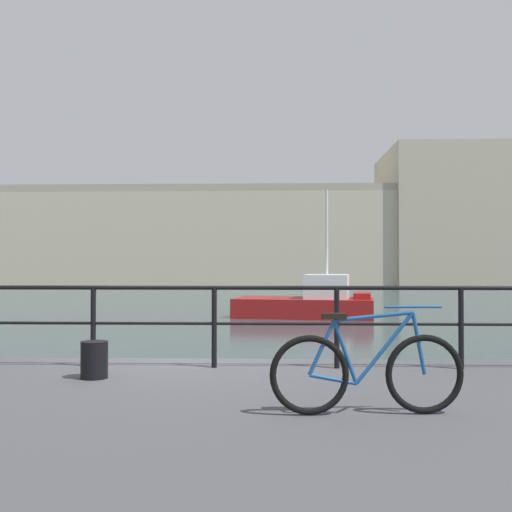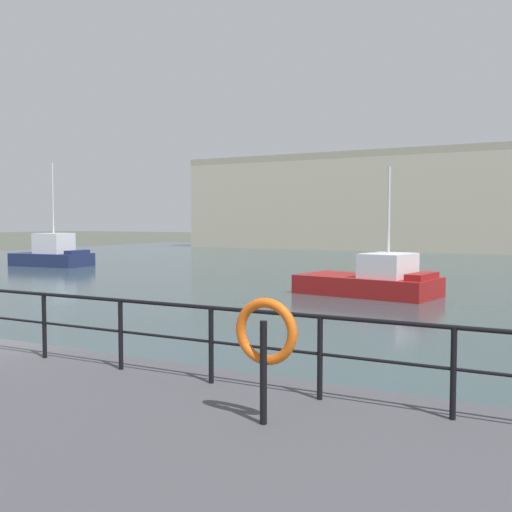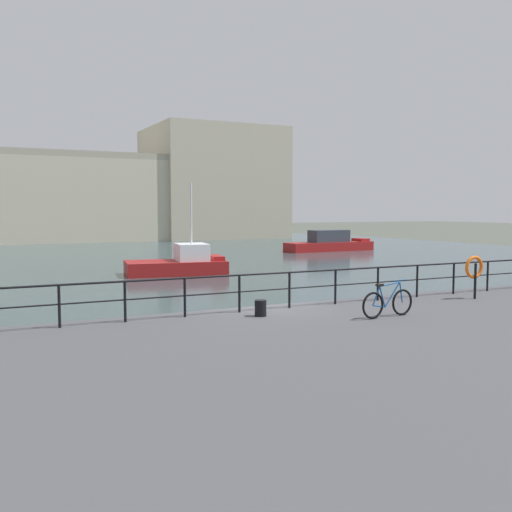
{
  "view_description": "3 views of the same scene",
  "coord_description": "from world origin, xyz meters",
  "px_view_note": "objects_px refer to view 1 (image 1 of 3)",
  "views": [
    {
      "loc": [
        1.29,
        -8.68,
        2.09
      ],
      "look_at": [
        0.81,
        5.87,
        2.3
      ],
      "focal_mm": 42.29,
      "sensor_mm": 36.0,
      "label": 1
    },
    {
      "loc": [
        9.68,
        -7.63,
        2.98
      ],
      "look_at": [
        2.43,
        5.96,
        2.07
      ],
      "focal_mm": 41.79,
      "sensor_mm": 36.0,
      "label": 2
    },
    {
      "loc": [
        -7.93,
        -15.49,
        3.62
      ],
      "look_at": [
        1.47,
        3.45,
        1.93
      ],
      "focal_mm": 41.03,
      "sensor_mm": 36.0,
      "label": 3
    }
  ],
  "objects_px": {
    "harbor_building": "(325,234)",
    "mooring_bollard": "(94,360)",
    "parked_bicycle": "(367,371)",
    "moored_green_narrowboat": "(311,302)"
  },
  "relations": [
    {
      "from": "harbor_building",
      "to": "mooring_bollard",
      "type": "distance_m",
      "value": 56.61
    },
    {
      "from": "parked_bicycle",
      "to": "mooring_bollard",
      "type": "bearing_deg",
      "value": 146.93
    },
    {
      "from": "parked_bicycle",
      "to": "mooring_bollard",
      "type": "relative_size",
      "value": 4.02
    },
    {
      "from": "harbor_building",
      "to": "parked_bicycle",
      "type": "xyz_separation_m",
      "value": [
        -4.33,
        -57.61,
        -4.17
      ]
    },
    {
      "from": "harbor_building",
      "to": "moored_green_narrowboat",
      "type": "bearing_deg",
      "value": -95.51
    },
    {
      "from": "harbor_building",
      "to": "parked_bicycle",
      "type": "relative_size",
      "value": 32.05
    },
    {
      "from": "moored_green_narrowboat",
      "to": "mooring_bollard",
      "type": "height_order",
      "value": "moored_green_narrowboat"
    },
    {
      "from": "harbor_building",
      "to": "parked_bicycle",
      "type": "height_order",
      "value": "harbor_building"
    },
    {
      "from": "harbor_building",
      "to": "moored_green_narrowboat",
      "type": "xyz_separation_m",
      "value": [
        -3.76,
        -39.02,
        -4.69
      ]
    },
    {
      "from": "moored_green_narrowboat",
      "to": "parked_bicycle",
      "type": "distance_m",
      "value": 18.61
    }
  ]
}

